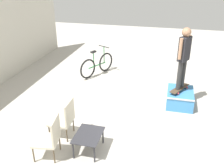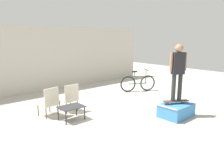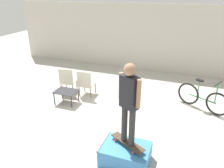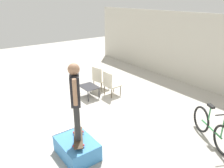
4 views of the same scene
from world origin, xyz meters
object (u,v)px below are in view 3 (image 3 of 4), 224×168
(patio_chair_left, at_px, (68,80))
(patio_chair_right, at_px, (86,82))
(skateboard_on_ramp, at_px, (128,142))
(person_skater, at_px, (129,98))
(bicycle, at_px, (202,98))
(coffee_table, at_px, (66,93))
(skate_ramp_box, at_px, (125,154))

(patio_chair_left, bearing_deg, patio_chair_right, 170.55)
(skateboard_on_ramp, relative_size, person_skater, 0.48)
(patio_chair_right, xyz_separation_m, bicycle, (3.89, 0.39, -0.12))
(coffee_table, height_order, bicycle, bicycle)
(skate_ramp_box, height_order, patio_chair_left, patio_chair_left)
(person_skater, bearing_deg, patio_chair_left, 167.43)
(bicycle, bearing_deg, skateboard_on_ramp, -90.01)
(patio_chair_left, bearing_deg, coffee_table, 107.33)
(skateboard_on_ramp, bearing_deg, patio_chair_left, 167.35)
(skateboard_on_ramp, xyz_separation_m, patio_chair_left, (-3.07, 2.64, 0.01))
(skate_ramp_box, height_order, bicycle, bicycle)
(coffee_table, bearing_deg, patio_chair_left, 116.69)
(skate_ramp_box, bearing_deg, skateboard_on_ramp, 58.72)
(skateboard_on_ramp, height_order, coffee_table, skateboard_on_ramp)
(coffee_table, xyz_separation_m, bicycle, (4.27, 1.12, 0.02))
(skateboard_on_ramp, distance_m, patio_chair_left, 4.05)
(person_skater, relative_size, patio_chair_right, 1.86)
(patio_chair_left, bearing_deg, skateboard_on_ramp, 129.88)
(skate_ramp_box, xyz_separation_m, skateboard_on_ramp, (0.03, 0.04, 0.29))
(patio_chair_right, bearing_deg, patio_chair_left, -1.60)
(person_skater, bearing_deg, bicycle, 90.82)
(skateboard_on_ramp, relative_size, bicycle, 0.55)
(patio_chair_right, bearing_deg, skateboard_on_ramp, 129.78)
(skate_ramp_box, distance_m, patio_chair_left, 4.07)
(skateboard_on_ramp, xyz_separation_m, patio_chair_right, (-2.32, 2.64, 0.01))
(patio_chair_right, bearing_deg, coffee_table, 60.57)
(skate_ramp_box, relative_size, bicycle, 0.69)
(skate_ramp_box, relative_size, patio_chair_right, 1.11)
(coffee_table, relative_size, patio_chair_right, 0.78)
(bicycle, bearing_deg, patio_chair_left, -147.79)
(skateboard_on_ramp, bearing_deg, coffee_table, 172.73)
(coffee_table, height_order, patio_chair_right, patio_chair_right)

